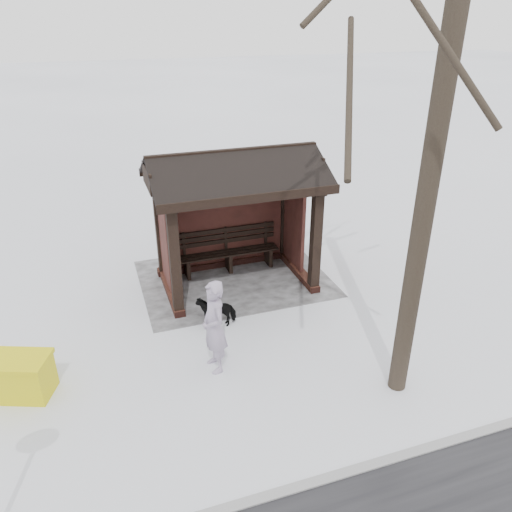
# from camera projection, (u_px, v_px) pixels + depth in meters

# --- Properties ---
(ground) EXTENTS (120.00, 120.00, 0.00)m
(ground) POSITION_uv_depth(u_px,v_px,m) (236.00, 283.00, 11.40)
(ground) COLOR white
(ground) RESTS_ON ground
(kerb) EXTENTS (120.00, 0.15, 0.06)m
(kerb) POSITION_uv_depth(u_px,v_px,m) (355.00, 471.00, 6.73)
(kerb) COLOR gray
(kerb) RESTS_ON ground
(trampled_patch) EXTENTS (4.20, 3.20, 0.02)m
(trampled_patch) POSITION_uv_depth(u_px,v_px,m) (234.00, 278.00, 11.57)
(trampled_patch) COLOR #99999E
(trampled_patch) RESTS_ON ground
(bus_shelter) EXTENTS (3.60, 2.40, 3.09)m
(bus_shelter) POSITION_uv_depth(u_px,v_px,m) (233.00, 190.00, 10.58)
(bus_shelter) COLOR #391A14
(bus_shelter) RESTS_ON ground
(pedestrian) EXTENTS (0.48, 0.66, 1.69)m
(pedestrian) POSITION_uv_depth(u_px,v_px,m) (214.00, 327.00, 8.32)
(pedestrian) COLOR #9C8EA7
(pedestrian) RESTS_ON ground
(dog) EXTENTS (0.75, 0.35, 0.63)m
(dog) POSITION_uv_depth(u_px,v_px,m) (216.00, 311.00, 9.75)
(dog) COLOR black
(dog) RESTS_ON ground
(grit_bin) EXTENTS (1.09, 0.92, 0.71)m
(grit_bin) POSITION_uv_depth(u_px,v_px,m) (22.00, 376.00, 7.94)
(grit_bin) COLOR #CFC50C
(grit_bin) RESTS_ON ground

